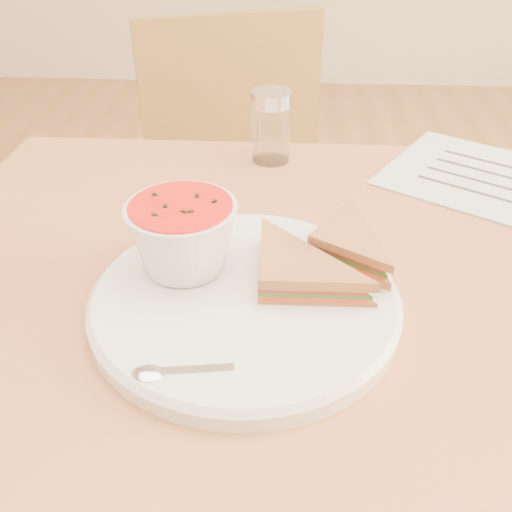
# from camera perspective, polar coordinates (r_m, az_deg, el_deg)

# --- Properties ---
(dining_table) EXTENTS (1.00, 0.70, 0.75)m
(dining_table) POSITION_cam_1_polar(r_m,az_deg,el_deg) (0.90, 7.24, -21.37)
(dining_table) COLOR brown
(dining_table) RESTS_ON floor
(chair_far) EXTENTS (0.49, 0.49, 0.88)m
(chair_far) POSITION_cam_1_polar(r_m,az_deg,el_deg) (1.23, -0.22, 1.02)
(chair_far) COLOR brown
(chair_far) RESTS_ON floor
(plate) EXTENTS (0.40, 0.40, 0.02)m
(plate) POSITION_cam_1_polar(r_m,az_deg,el_deg) (0.57, -1.12, -4.57)
(plate) COLOR white
(plate) RESTS_ON dining_table
(soup_bowl) EXTENTS (0.14, 0.14, 0.08)m
(soup_bowl) POSITION_cam_1_polar(r_m,az_deg,el_deg) (0.58, -7.27, 1.62)
(soup_bowl) COLOR white
(soup_bowl) RESTS_ON plate
(sandwich_half_a) EXTENTS (0.12, 0.12, 0.03)m
(sandwich_half_a) POSITION_cam_1_polar(r_m,az_deg,el_deg) (0.54, 0.18, -3.94)
(sandwich_half_a) COLOR #BE7943
(sandwich_half_a) RESTS_ON plate
(sandwich_half_b) EXTENTS (0.13, 0.13, 0.03)m
(sandwich_half_b) POSITION_cam_1_polar(r_m,az_deg,el_deg) (0.59, 5.11, 0.88)
(sandwich_half_b) COLOR #BE7943
(sandwich_half_b) RESTS_ON plate
(spoon) EXTENTS (0.15, 0.05, 0.01)m
(spoon) POSITION_cam_1_polar(r_m,az_deg,el_deg) (0.49, -5.42, -11.32)
(spoon) COLOR silver
(spoon) RESTS_ON plate
(paper_menu) EXTENTS (0.38, 0.36, 0.00)m
(paper_menu) POSITION_cam_1_polar(r_m,az_deg,el_deg) (0.87, 23.45, 6.75)
(paper_menu) COLOR silver
(paper_menu) RESTS_ON dining_table
(condiment_shaker) EXTENTS (0.08, 0.08, 0.10)m
(condiment_shaker) POSITION_cam_1_polar(r_m,az_deg,el_deg) (0.85, 1.51, 12.80)
(condiment_shaker) COLOR silver
(condiment_shaker) RESTS_ON dining_table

